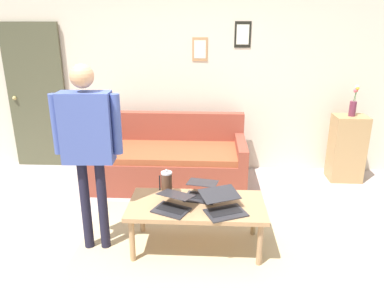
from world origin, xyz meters
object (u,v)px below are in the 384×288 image
(couch, at_px, (171,161))
(coffee_table, at_px, (197,208))
(laptop_right, at_px, (201,192))
(laptop_left, at_px, (173,205))
(french_press, at_px, (167,183))
(side_shelf, at_px, (347,148))
(interior_door, at_px, (37,97))
(laptop_center, at_px, (223,206))
(flower_vase, at_px, (354,104))
(person_standing, at_px, (88,137))

(couch, relative_size, coffee_table, 1.54)
(laptop_right, bearing_deg, laptop_left, 47.05)
(laptop_right, distance_m, french_press, 0.34)
(couch, distance_m, side_shelf, 2.36)
(interior_door, height_order, side_shelf, interior_door)
(laptop_left, height_order, laptop_center, laptop_center)
(french_press, xyz_separation_m, side_shelf, (-2.24, -1.51, -0.13))
(side_shelf, bearing_deg, interior_door, -4.12)
(coffee_table, xyz_separation_m, french_press, (0.30, -0.17, 0.17))
(interior_door, xyz_separation_m, couch, (-1.96, 0.54, -0.72))
(interior_door, distance_m, flower_vase, 4.31)
(couch, bearing_deg, laptop_left, 97.02)
(french_press, distance_m, side_shelf, 2.70)
(laptop_left, distance_m, flower_vase, 2.86)
(interior_door, distance_m, laptop_center, 3.39)
(interior_door, xyz_separation_m, coffee_table, (-2.36, 2.00, -0.61))
(laptop_left, relative_size, laptop_center, 0.86)
(person_standing, bearing_deg, coffee_table, -177.19)
(laptop_center, xyz_separation_m, flower_vase, (-1.70, -1.81, 0.54))
(interior_door, distance_m, side_shelf, 4.35)
(laptop_center, bearing_deg, side_shelf, -133.24)
(couch, bearing_deg, laptop_center, 112.15)
(coffee_table, relative_size, laptop_left, 3.09)
(laptop_left, bearing_deg, laptop_center, 179.06)
(laptop_left, relative_size, person_standing, 0.24)
(interior_door, xyz_separation_m, side_shelf, (-4.30, 0.31, -0.58))
(couch, xyz_separation_m, laptop_left, (-0.19, 1.57, 0.20))
(interior_door, bearing_deg, side_shelf, 175.88)
(coffee_table, bearing_deg, laptop_left, 28.59)
(laptop_right, relative_size, flower_vase, 0.91)
(laptop_left, bearing_deg, couch, -82.98)
(interior_door, height_order, laptop_right, interior_door)
(flower_vase, distance_m, person_standing, 3.37)
(laptop_center, relative_size, person_standing, 0.27)
(couch, relative_size, laptop_left, 4.78)
(interior_door, bearing_deg, laptop_left, 135.55)
(laptop_right, xyz_separation_m, side_shelf, (-1.90, -1.54, -0.06))
(laptop_left, distance_m, person_standing, 0.95)
(coffee_table, relative_size, french_press, 4.75)
(coffee_table, bearing_deg, interior_door, -40.25)
(laptop_right, bearing_deg, couch, -71.51)
(laptop_left, xyz_separation_m, french_press, (0.09, -0.29, 0.07))
(couch, relative_size, french_press, 7.33)
(interior_door, xyz_separation_m, person_standing, (-1.41, 2.04, 0.08))
(coffee_table, relative_size, laptop_right, 3.45)
(interior_door, xyz_separation_m, french_press, (-2.06, 1.82, -0.45))
(interior_door, bearing_deg, french_press, 138.52)
(side_shelf, bearing_deg, laptop_left, 39.95)
(side_shelf, distance_m, person_standing, 3.43)
(french_press, bearing_deg, flower_vase, -145.91)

